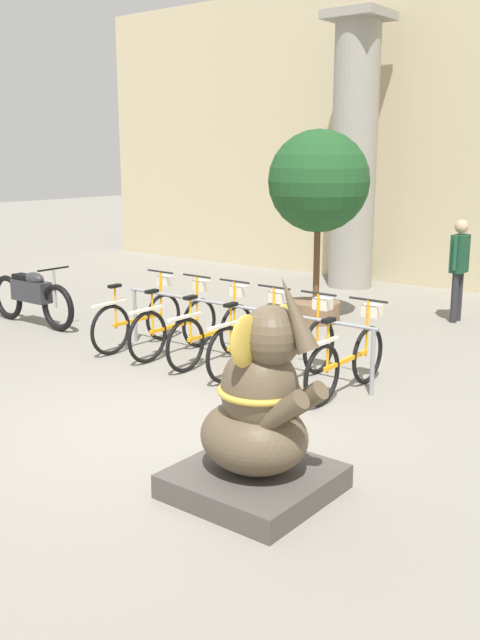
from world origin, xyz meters
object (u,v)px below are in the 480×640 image
bicycle_1 (176,324)px  bicycle_4 (298,349)px  bicycle_0 (140,318)px  bicycle_2 (214,331)px  elephant_statue (258,422)px  bicycle_3 (253,340)px  potted_tree (318,188)px  motorcycle (32,295)px  bicycle_5 (348,358)px  person_pedestrian (459,262)px

bicycle_1 → bicycle_4: bearing=-0.5°
bicycle_0 → bicycle_2: bearing=2.0°
bicycle_0 → elephant_statue: elephant_statue is taller
bicycle_3 → bicycle_0: bearing=-179.4°
elephant_statue → potted_tree: potted_tree is taller
bicycle_4 → motorcycle: bicycle_4 is taller
bicycle_0 → bicycle_5: bearing=0.8°
bicycle_5 → potted_tree: potted_tree is taller
bicycle_1 → bicycle_2: size_ratio=1.00×
bicycle_3 → bicycle_4: same height
motorcycle → potted_tree: potted_tree is taller
bicycle_2 → bicycle_5: 1.94m
bicycle_0 → bicycle_2: same height
bicycle_5 → person_pedestrian: size_ratio=1.03×
bicycle_0 → potted_tree: bearing=69.0°
bicycle_1 → person_pedestrian: 4.68m
person_pedestrian → bicycle_3: bearing=-102.1°
elephant_statue → potted_tree: bearing=118.2°
bicycle_1 → motorcycle: bearing=-176.3°
bicycle_0 → bicycle_5: 3.23m
bicycle_2 → person_pedestrian: size_ratio=1.03×
bicycle_1 → elephant_statue: 4.13m
bicycle_3 → elephant_statue: size_ratio=0.93×
bicycle_2 → elephant_statue: elephant_statue is taller
bicycle_4 → potted_tree: potted_tree is taller
bicycle_0 → person_pedestrian: bearing=55.8°
elephant_statue → motorcycle: size_ratio=0.90×
bicycle_1 → bicycle_5: (2.58, 0.00, 0.00)m
bicycle_1 → motorcycle: (-2.87, -0.18, 0.06)m
bicycle_1 → bicycle_3: bearing=-0.8°
bicycle_2 → bicycle_5: same height
bicycle_4 → motorcycle: (-4.81, -0.17, 0.06)m
potted_tree → bicycle_3: bearing=-72.6°
bicycle_0 → potted_tree: (1.07, 2.79, 1.68)m
potted_tree → person_pedestrian: bearing=38.0°
bicycle_0 → bicycle_5: (3.23, 0.04, 0.00)m
motorcycle → person_pedestrian: size_ratio=1.23×
person_pedestrian → bicycle_0: bearing=-124.2°
bicycle_0 → potted_tree: potted_tree is taller
bicycle_5 → potted_tree: size_ratio=0.56×
bicycle_4 → person_pedestrian: (0.24, 4.13, 0.55)m
elephant_statue → motorcycle: (-6.13, 2.35, -0.13)m
bicycle_2 → bicycle_3: same height
motorcycle → potted_tree: size_ratio=0.67×
bicycle_5 → potted_tree: 3.87m
bicycle_2 → bicycle_5: bearing=-0.1°
person_pedestrian → motorcycle: bearing=-139.6°
bicycle_5 → bicycle_2: bearing=179.9°
bicycle_4 → motorcycle: bearing=-178.0°
motorcycle → bicycle_5: bearing=2.0°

